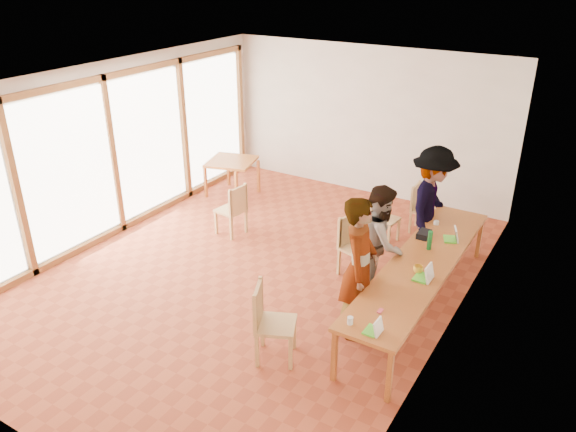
# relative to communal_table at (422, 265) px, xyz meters

# --- Properties ---
(ground) EXTENTS (8.00, 8.00, 0.00)m
(ground) POSITION_rel_communal_table_xyz_m (-2.50, -0.38, -0.70)
(ground) COLOR #9D4326
(ground) RESTS_ON ground
(wall_back) EXTENTS (6.00, 0.10, 3.00)m
(wall_back) POSITION_rel_communal_table_xyz_m (-2.50, 3.62, 0.80)
(wall_back) COLOR beige
(wall_back) RESTS_ON ground
(wall_front) EXTENTS (6.00, 0.10, 3.00)m
(wall_front) POSITION_rel_communal_table_xyz_m (-2.50, -4.38, 0.80)
(wall_front) COLOR beige
(wall_front) RESTS_ON ground
(wall_right) EXTENTS (0.10, 8.00, 3.00)m
(wall_right) POSITION_rel_communal_table_xyz_m (0.50, -0.38, 0.80)
(wall_right) COLOR beige
(wall_right) RESTS_ON ground
(window_wall) EXTENTS (0.10, 8.00, 3.00)m
(window_wall) POSITION_rel_communal_table_xyz_m (-5.46, -0.38, 0.80)
(window_wall) COLOR white
(window_wall) RESTS_ON ground
(ceiling) EXTENTS (6.00, 8.00, 0.04)m
(ceiling) POSITION_rel_communal_table_xyz_m (-2.50, -0.38, 2.32)
(ceiling) COLOR white
(ceiling) RESTS_ON wall_back
(communal_table) EXTENTS (0.80, 4.00, 0.75)m
(communal_table) POSITION_rel_communal_table_xyz_m (0.00, 0.00, 0.00)
(communal_table) COLOR #B96329
(communal_table) RESTS_ON ground
(side_table) EXTENTS (0.90, 0.90, 0.75)m
(side_table) POSITION_rel_communal_table_xyz_m (-4.72, 2.01, -0.03)
(side_table) COLOR #B96329
(side_table) RESTS_ON ground
(chair_near) EXTENTS (0.63, 0.63, 0.54)m
(chair_near) POSITION_rel_communal_table_xyz_m (-1.24, -1.99, -0.08)
(chair_near) COLOR tan
(chair_near) RESTS_ON ground
(chair_mid) EXTENTS (0.55, 0.55, 0.51)m
(chair_mid) POSITION_rel_communal_table_xyz_m (-1.24, 0.42, -0.11)
(chair_mid) COLOR tan
(chair_mid) RESTS_ON ground
(chair_far) EXTENTS (0.45, 0.45, 0.48)m
(chair_far) POSITION_rel_communal_table_xyz_m (-1.29, 1.67, -0.15)
(chair_far) COLOR tan
(chair_far) RESTS_ON ground
(chair_empty) EXTENTS (0.41, 0.41, 0.47)m
(chair_empty) POSITION_rel_communal_table_xyz_m (-0.85, 2.39, -0.16)
(chair_empty) COLOR tan
(chair_empty) RESTS_ON ground
(chair_spare) EXTENTS (0.50, 0.50, 0.50)m
(chair_spare) POSITION_rel_communal_table_xyz_m (-3.56, 0.53, -0.12)
(chair_spare) COLOR tan
(chair_spare) RESTS_ON ground
(person_near) EXTENTS (0.62, 0.79, 1.93)m
(person_near) POSITION_rel_communal_table_xyz_m (-0.52, -0.94, 0.26)
(person_near) COLOR gray
(person_near) RESTS_ON ground
(person_mid) EXTENTS (0.86, 0.99, 1.72)m
(person_mid) POSITION_rel_communal_table_xyz_m (-0.63, 0.04, 0.16)
(person_mid) COLOR gray
(person_mid) RESTS_ON ground
(person_far) EXTENTS (0.84, 1.31, 1.93)m
(person_far) POSITION_rel_communal_table_xyz_m (-0.36, 1.42, 0.26)
(person_far) COLOR gray
(person_far) RESTS_ON ground
(laptop_near) EXTENTS (0.18, 0.21, 0.18)m
(laptop_near) POSITION_rel_communal_table_xyz_m (0.08, -1.80, 0.10)
(laptop_near) COLOR #59D630
(laptop_near) RESTS_ON communal_table
(laptop_mid) EXTENTS (0.23, 0.26, 0.22)m
(laptop_mid) POSITION_rel_communal_table_xyz_m (0.18, -0.42, 0.11)
(laptop_mid) COLOR #59D630
(laptop_mid) RESTS_ON communal_table
(laptop_far) EXTENTS (0.28, 0.29, 0.20)m
(laptop_far) POSITION_rel_communal_table_xyz_m (0.17, 0.85, 0.10)
(laptop_far) COLOR #59D630
(laptop_far) RESTS_ON communal_table
(yellow_mug) EXTENTS (0.16, 0.16, 0.10)m
(yellow_mug) POSITION_rel_communal_table_xyz_m (0.05, -0.31, 0.10)
(yellow_mug) COLOR yellow
(yellow_mug) RESTS_ON communal_table
(green_bottle) EXTENTS (0.07, 0.07, 0.28)m
(green_bottle) POSITION_rel_communal_table_xyz_m (-0.04, 0.40, 0.19)
(green_bottle) COLOR #196D2C
(green_bottle) RESTS_ON communal_table
(clear_glass) EXTENTS (0.07, 0.07, 0.09)m
(clear_glass) POSITION_rel_communal_table_xyz_m (-0.23, -1.80, 0.09)
(clear_glass) COLOR silver
(clear_glass) RESTS_ON communal_table
(condiment_cup) EXTENTS (0.08, 0.08, 0.06)m
(condiment_cup) POSITION_rel_communal_table_xyz_m (-0.21, 1.25, 0.08)
(condiment_cup) COLOR white
(condiment_cup) RESTS_ON communal_table
(pink_phone) EXTENTS (0.05, 0.10, 0.01)m
(pink_phone) POSITION_rel_communal_table_xyz_m (-0.03, -1.39, 0.05)
(pink_phone) COLOR #D24258
(pink_phone) RESTS_ON communal_table
(black_pouch) EXTENTS (0.16, 0.26, 0.09)m
(black_pouch) POSITION_rel_communal_table_xyz_m (-0.23, 0.73, 0.09)
(black_pouch) COLOR black
(black_pouch) RESTS_ON communal_table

